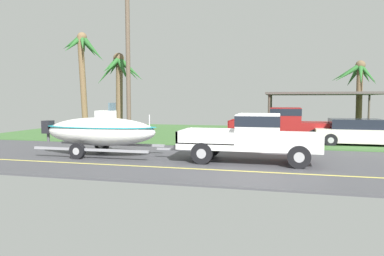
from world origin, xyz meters
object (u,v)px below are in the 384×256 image
at_px(palm_tree_mid, 119,75).
at_px(boat_on_trailer, 100,131).
at_px(palm_tree_near_left, 358,80).
at_px(palm_tree_near_right, 83,59).
at_px(parked_pickup_background, 285,123).
at_px(pickup_truck_towing, 257,135).
at_px(utility_pole, 128,60).
at_px(parked_sedan_near, 358,133).
at_px(carport_awning, 323,94).

bearing_deg(palm_tree_mid, boat_on_trailer, -70.71).
xyz_separation_m(palm_tree_near_left, palm_tree_near_right, (-17.10, -6.51, 1.21)).
distance_m(boat_on_trailer, parked_pickup_background, 10.47).
bearing_deg(pickup_truck_towing, palm_tree_mid, 141.60).
bearing_deg(pickup_truck_towing, utility_pole, 147.96).
xyz_separation_m(parked_pickup_background, palm_tree_near_right, (-12.22, -0.80, 3.85)).
height_order(pickup_truck_towing, palm_tree_near_right, palm_tree_near_right).
relative_size(parked_pickup_background, palm_tree_near_left, 1.14).
bearing_deg(palm_tree_near_left, boat_on_trailer, -134.26).
distance_m(palm_tree_mid, utility_pole, 3.23).
xyz_separation_m(parked_sedan_near, carport_awning, (-1.16, 5.51, 2.06)).
xyz_separation_m(parked_sedan_near, utility_pole, (-12.09, -1.70, 3.84)).
bearing_deg(parked_sedan_near, palm_tree_near_left, 79.93).
bearing_deg(utility_pole, parked_sedan_near, 8.00).
bearing_deg(parked_pickup_background, utility_pole, -162.85).
bearing_deg(palm_tree_mid, utility_pole, -55.85).
distance_m(parked_pickup_background, carport_awning, 5.54).
height_order(parked_pickup_background, carport_awning, carport_awning).
bearing_deg(boat_on_trailer, palm_tree_near_right, 125.72).
relative_size(carport_awning, palm_tree_near_right, 1.14).
relative_size(boat_on_trailer, carport_awning, 0.83).
distance_m(palm_tree_near_right, utility_pole, 4.25).
height_order(boat_on_trailer, utility_pole, utility_pole).
distance_m(pickup_truck_towing, palm_tree_mid, 11.94).
bearing_deg(palm_tree_mid, parked_pickup_background, -0.23).
xyz_separation_m(boat_on_trailer, palm_tree_near_right, (-4.57, 6.35, 3.87)).
xyz_separation_m(pickup_truck_towing, palm_tree_near_left, (5.97, 12.86, 2.68)).
xyz_separation_m(pickup_truck_towing, parked_sedan_near, (4.80, 6.27, -0.35)).
bearing_deg(parked_sedan_near, pickup_truck_towing, -127.45).
distance_m(parked_sedan_near, palm_tree_mid, 14.28).
xyz_separation_m(pickup_truck_towing, carport_awning, (3.64, 11.78, 1.71)).
xyz_separation_m(pickup_truck_towing, palm_tree_near_right, (-11.13, 6.35, 3.89)).
distance_m(boat_on_trailer, utility_pole, 5.78).
bearing_deg(parked_pickup_background, parked_sedan_near, -13.45).
bearing_deg(parked_pickup_background, palm_tree_near_left, 49.45).
bearing_deg(palm_tree_near_right, boat_on_trailer, -54.28).
distance_m(parked_pickup_background, palm_tree_near_right, 12.83).
relative_size(boat_on_trailer, parked_sedan_near, 1.39).
bearing_deg(carport_awning, parked_pickup_background, -118.91).
bearing_deg(palm_tree_near_right, parked_sedan_near, -0.31).
relative_size(palm_tree_near_right, utility_pole, 0.75).
bearing_deg(pickup_truck_towing, parked_pickup_background, 81.35).
height_order(carport_awning, palm_tree_near_right, palm_tree_near_right).
distance_m(boat_on_trailer, palm_tree_mid, 8.15).
distance_m(boat_on_trailer, palm_tree_near_right, 8.73).
height_order(palm_tree_near_left, palm_tree_mid, palm_tree_mid).
bearing_deg(palm_tree_near_left, carport_awning, -155.08).
bearing_deg(parked_pickup_background, palm_tree_mid, 179.77).
distance_m(pickup_truck_towing, palm_tree_near_right, 13.39).
xyz_separation_m(parked_pickup_background, utility_pole, (-8.38, -2.59, 3.45)).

